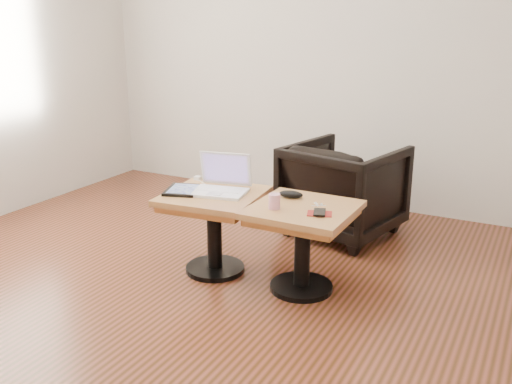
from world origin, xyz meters
The scene contains 11 objects.
room_shell centered at (0.00, 0.00, 1.35)m, with size 4.52×4.52×2.71m.
side_table_left centered at (-0.13, 0.50, 0.39)m, with size 0.63×0.63×0.52m.
side_table_right centered at (0.46, 0.52, 0.39)m, with size 0.58×0.58×0.52m.
laptop centered at (-0.11, 0.55, 0.57)m, with size 0.38×0.34×0.23m.
tablet centered at (-0.32, 0.45, 0.53)m, with size 0.27×0.30×0.02m.
charging_adapter centered at (-0.39, 0.71, 0.54)m, with size 0.04×0.04×0.02m, color white.
glasses_case centered at (0.33, 0.64, 0.55)m, with size 0.15×0.06×0.05m, color black.
striped_cup centered at (0.33, 0.41, 0.57)m, with size 0.07×0.07×0.09m, color #BD3061.
earbuds_tangle centered at (0.53, 0.58, 0.53)m, with size 0.08×0.05×0.02m.
phone_on_sleeve centered at (0.59, 0.44, 0.53)m, with size 0.16×0.13×0.02m.
armchair centered at (0.36, 1.52, 0.35)m, with size 0.74×0.76×0.69m, color black.
Camera 1 is at (1.67, -2.34, 1.57)m, focal length 40.00 mm.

